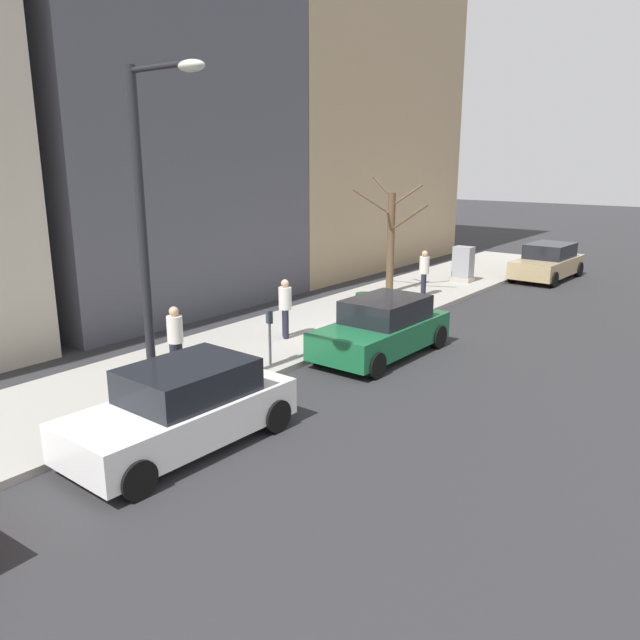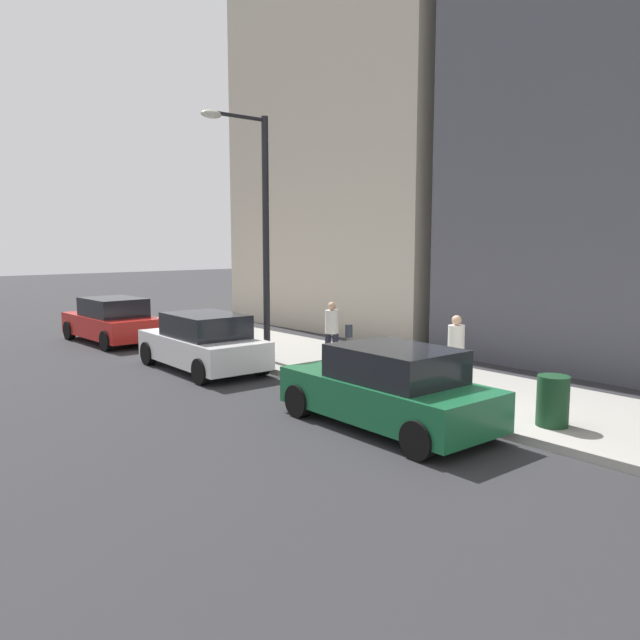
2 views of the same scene
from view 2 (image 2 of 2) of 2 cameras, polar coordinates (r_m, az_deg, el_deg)
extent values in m
plane|color=#2B2B2D|center=(12.01, 12.27, -9.40)|extent=(120.00, 120.00, 0.00)
cube|color=#9E9B93|center=(13.58, 17.51, -7.30)|extent=(4.00, 36.00, 0.15)
cube|color=#196038|center=(11.57, 6.11, -6.99)|extent=(1.87, 4.23, 0.70)
cube|color=black|center=(11.29, 6.87, -3.98)|extent=(1.64, 2.23, 0.60)
cylinder|color=black|center=(12.22, -1.96, -7.39)|extent=(0.23, 0.64, 0.64)
cylinder|color=black|center=(13.28, 3.93, -6.21)|extent=(0.23, 0.64, 0.64)
cylinder|color=black|center=(10.02, 8.99, -10.78)|extent=(0.23, 0.64, 0.64)
cylinder|color=black|center=(11.29, 14.84, -8.86)|extent=(0.23, 0.64, 0.64)
cube|color=white|center=(16.84, -10.71, -2.59)|extent=(1.91, 4.25, 0.70)
cube|color=black|center=(16.57, -10.44, -0.47)|extent=(1.66, 2.24, 0.60)
cylinder|color=black|center=(17.91, -15.42, -2.95)|extent=(0.24, 0.65, 0.64)
cylinder|color=black|center=(18.62, -10.60, -2.43)|extent=(0.24, 0.65, 0.64)
cylinder|color=black|center=(15.15, -10.80, -4.65)|extent=(0.24, 0.65, 0.64)
cylinder|color=black|center=(15.99, -5.39, -3.93)|extent=(0.24, 0.65, 0.64)
cube|color=red|center=(22.22, -18.53, -0.48)|extent=(1.95, 4.26, 0.70)
cube|color=black|center=(21.97, -18.39, 1.15)|extent=(1.68, 2.26, 0.60)
cylinder|color=black|center=(23.37, -21.94, -0.89)|extent=(0.24, 0.65, 0.64)
cylinder|color=black|center=(24.00, -18.13, -0.52)|extent=(0.24, 0.65, 0.64)
cylinder|color=black|center=(20.52, -18.94, -1.82)|extent=(0.24, 0.65, 0.64)
cylinder|color=black|center=(21.23, -14.72, -1.37)|extent=(0.24, 0.65, 0.64)
cylinder|color=slate|center=(14.43, 2.64, -3.68)|extent=(0.07, 0.07, 1.05)
cube|color=#2D333D|center=(14.32, 2.65, -1.02)|extent=(0.14, 0.10, 0.30)
cylinder|color=black|center=(16.90, -4.96, 7.19)|extent=(0.18, 0.18, 6.50)
cylinder|color=black|center=(16.75, -7.44, 17.99)|extent=(1.60, 0.10, 0.10)
ellipsoid|color=beige|center=(16.33, -9.93, 18.05)|extent=(0.56, 0.32, 0.20)
cylinder|color=#14381E|center=(11.84, 20.51, -6.94)|extent=(0.56, 0.56, 0.90)
cylinder|color=#1E1E2D|center=(14.03, 12.75, -4.65)|extent=(0.16, 0.16, 0.82)
cylinder|color=#1E1E2D|center=(13.99, 11.78, -4.66)|extent=(0.16, 0.16, 0.82)
cylinder|color=silver|center=(13.88, 12.35, -1.74)|extent=(0.36, 0.36, 0.62)
sphere|color=tan|center=(13.82, 12.39, -0.02)|extent=(0.22, 0.22, 0.22)
cylinder|color=#1E1E2D|center=(16.69, 0.73, -2.59)|extent=(0.16, 0.16, 0.82)
cylinder|color=#1E1E2D|center=(16.56, 1.43, -2.67)|extent=(0.16, 0.16, 0.82)
cylinder|color=silver|center=(16.51, 1.09, -0.16)|extent=(0.36, 0.36, 0.62)
sphere|color=tan|center=(16.47, 1.09, 1.28)|extent=(0.22, 0.22, 0.22)
cube|color=#BCB29E|center=(27.31, 7.80, 15.29)|extent=(10.60, 10.60, 14.53)
camera|label=1|loc=(21.25, -40.92, 9.92)|focal=35.00mm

